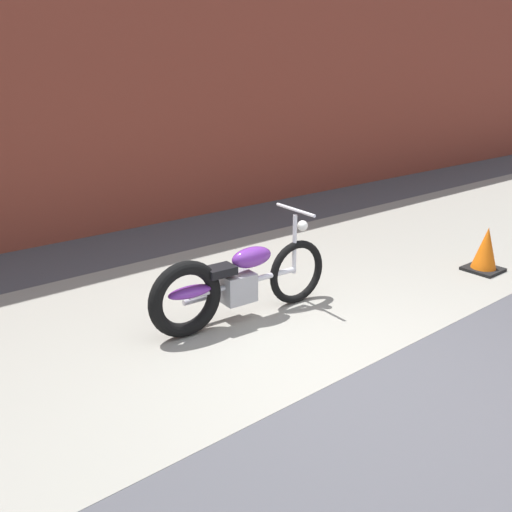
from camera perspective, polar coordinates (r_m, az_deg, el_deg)
ground_plane at (r=4.52m, az=9.85°, el=-12.28°), size 80.00×80.00×0.00m
sidewalk_slab at (r=5.67m, az=-3.50°, el=-5.17°), size 36.00×3.50×0.01m
brick_building_wall at (r=8.23m, az=-18.97°, el=19.91°), size 36.00×0.50×5.15m
motorcycle_purple at (r=5.15m, az=-2.64°, el=-2.96°), size 2.01×0.58×1.03m
traffic_cone at (r=7.08m, az=23.04°, el=0.45°), size 0.40×0.40×0.55m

